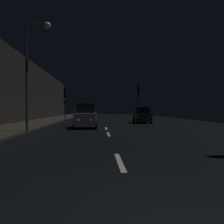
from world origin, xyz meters
TOP-DOWN VIEW (x-y plane):
  - ground at (0.00, 24.50)m, footprint 27.55×84.00m
  - sidewalk_left at (-7.57, 24.50)m, footprint 4.40×84.00m
  - building_facade_left at (-10.17, 21.00)m, footprint 0.80×63.00m
  - lane_centerline at (0.00, 9.02)m, footprint 0.16×13.24m
  - traffic_light_far_right at (5.27, 27.05)m, footprint 0.36×0.48m
  - traffic_light_far_left at (-5.27, 25.91)m, footprint 0.31×0.46m
  - streetlamp_overhead at (-5.03, 11.15)m, footprint 1.70×0.44m
  - car_approaching_headlights at (-1.71, 14.94)m, footprint 1.91×4.14m
  - car_parked_right_far at (4.47, 20.77)m, footprint 1.71×3.69m

SIDE VIEW (x-z plane):
  - ground at x=0.00m, z-range -0.02..0.00m
  - lane_centerline at x=0.00m, z-range 0.00..0.01m
  - sidewalk_left at x=-7.57m, z-range 0.00..0.15m
  - car_parked_right_far at x=4.47m, z-range -0.08..1.78m
  - car_approaching_headlights at x=-1.71m, z-range -0.09..2.00m
  - traffic_light_far_left at x=-5.27m, z-range 0.99..5.52m
  - traffic_light_far_right at x=5.27m, z-range 1.18..6.29m
  - building_facade_left at x=-10.17m, z-range 0.00..8.22m
  - streetlamp_overhead at x=-5.03m, z-range 1.19..8.70m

